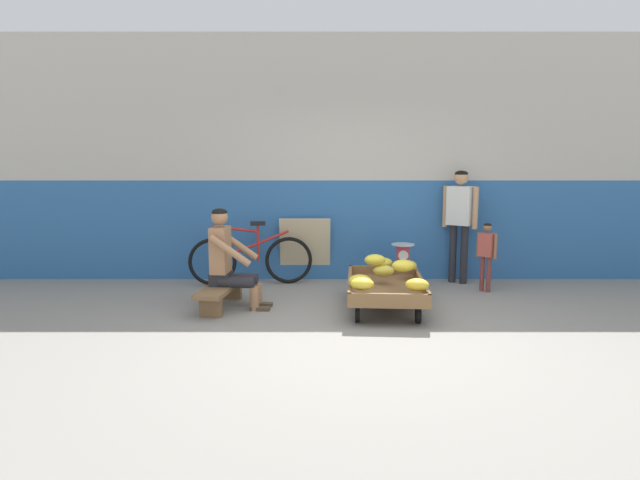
{
  "coord_description": "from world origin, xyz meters",
  "views": [
    {
      "loc": [
        -0.39,
        -5.1,
        1.72
      ],
      "look_at": [
        -0.41,
        1.28,
        0.75
      ],
      "focal_mm": 31.06,
      "sensor_mm": 36.0,
      "label": 1
    }
  ],
  "objects_px": {
    "customer_adult": "(462,214)",
    "customer_child": "(489,250)",
    "vendor_seated": "(230,259)",
    "bicycle_near_left": "(253,259)",
    "weighing_scale": "(405,255)",
    "low_bench": "(224,290)",
    "plastic_crate": "(404,277)",
    "sign_board": "(307,249)",
    "banana_cart": "(387,289)"
  },
  "relations": [
    {
      "from": "customer_adult",
      "to": "plastic_crate",
      "type": "bearing_deg",
      "value": -157.2
    },
    {
      "from": "vendor_seated",
      "to": "bicycle_near_left",
      "type": "relative_size",
      "value": 0.69
    },
    {
      "from": "bicycle_near_left",
      "to": "sign_board",
      "type": "height_order",
      "value": "sign_board"
    },
    {
      "from": "low_bench",
      "to": "sign_board",
      "type": "height_order",
      "value": "sign_board"
    },
    {
      "from": "low_bench",
      "to": "customer_adult",
      "type": "bearing_deg",
      "value": 22.63
    },
    {
      "from": "banana_cart",
      "to": "customer_child",
      "type": "distance_m",
      "value": 1.64
    },
    {
      "from": "weighing_scale",
      "to": "vendor_seated",
      "type": "bearing_deg",
      "value": -156.45
    },
    {
      "from": "sign_board",
      "to": "customer_adult",
      "type": "distance_m",
      "value": 2.16
    },
    {
      "from": "banana_cart",
      "to": "customer_child",
      "type": "bearing_deg",
      "value": 31.34
    },
    {
      "from": "customer_child",
      "to": "customer_adult",
      "type": "bearing_deg",
      "value": 114.54
    },
    {
      "from": "low_bench",
      "to": "sign_board",
      "type": "bearing_deg",
      "value": 57.24
    },
    {
      "from": "weighing_scale",
      "to": "customer_adult",
      "type": "xyz_separation_m",
      "value": [
        0.81,
        0.34,
        0.5
      ]
    },
    {
      "from": "customer_child",
      "to": "sign_board",
      "type": "bearing_deg",
      "value": 163.9
    },
    {
      "from": "weighing_scale",
      "to": "customer_adult",
      "type": "height_order",
      "value": "customer_adult"
    },
    {
      "from": "weighing_scale",
      "to": "banana_cart",
      "type": "bearing_deg",
      "value": -108.79
    },
    {
      "from": "bicycle_near_left",
      "to": "sign_board",
      "type": "distance_m",
      "value": 0.78
    },
    {
      "from": "banana_cart",
      "to": "vendor_seated",
      "type": "xyz_separation_m",
      "value": [
        -1.78,
        0.07,
        0.33
      ]
    },
    {
      "from": "low_bench",
      "to": "weighing_scale",
      "type": "height_order",
      "value": "weighing_scale"
    },
    {
      "from": "bicycle_near_left",
      "to": "weighing_scale",
      "type": "bearing_deg",
      "value": -6.78
    },
    {
      "from": "sign_board",
      "to": "low_bench",
      "type": "bearing_deg",
      "value": -122.76
    },
    {
      "from": "vendor_seated",
      "to": "customer_adult",
      "type": "xyz_separation_m",
      "value": [
        2.93,
        1.26,
        0.38
      ]
    },
    {
      "from": "low_bench",
      "to": "customer_adult",
      "type": "relative_size",
      "value": 0.74
    },
    {
      "from": "low_bench",
      "to": "weighing_scale",
      "type": "distance_m",
      "value": 2.4
    },
    {
      "from": "bicycle_near_left",
      "to": "customer_child",
      "type": "height_order",
      "value": "customer_child"
    },
    {
      "from": "customer_adult",
      "to": "bicycle_near_left",
      "type": "bearing_deg",
      "value": -177.91
    },
    {
      "from": "weighing_scale",
      "to": "bicycle_near_left",
      "type": "xyz_separation_m",
      "value": [
        -2.01,
        0.24,
        -0.1
      ]
    },
    {
      "from": "weighing_scale",
      "to": "customer_adult",
      "type": "distance_m",
      "value": 1.01
    },
    {
      "from": "customer_adult",
      "to": "low_bench",
      "type": "bearing_deg",
      "value": -157.37
    },
    {
      "from": "banana_cart",
      "to": "customer_adult",
      "type": "bearing_deg",
      "value": 49.34
    },
    {
      "from": "low_bench",
      "to": "bicycle_near_left",
      "type": "relative_size",
      "value": 0.68
    },
    {
      "from": "plastic_crate",
      "to": "sign_board",
      "type": "height_order",
      "value": "sign_board"
    },
    {
      "from": "low_bench",
      "to": "weighing_scale",
      "type": "bearing_deg",
      "value": 22.55
    },
    {
      "from": "banana_cart",
      "to": "plastic_crate",
      "type": "height_order",
      "value": "banana_cart"
    },
    {
      "from": "sign_board",
      "to": "weighing_scale",
      "type": "bearing_deg",
      "value": -21.76
    },
    {
      "from": "plastic_crate",
      "to": "weighing_scale",
      "type": "relative_size",
      "value": 1.2
    },
    {
      "from": "vendor_seated",
      "to": "customer_adult",
      "type": "distance_m",
      "value": 3.21
    },
    {
      "from": "vendor_seated",
      "to": "sign_board",
      "type": "bearing_deg",
      "value": 59.92
    },
    {
      "from": "banana_cart",
      "to": "bicycle_near_left",
      "type": "distance_m",
      "value": 2.08
    },
    {
      "from": "sign_board",
      "to": "customer_adult",
      "type": "xyz_separation_m",
      "value": [
        2.1,
        -0.17,
        0.51
      ]
    },
    {
      "from": "low_bench",
      "to": "bicycle_near_left",
      "type": "bearing_deg",
      "value": 80.55
    },
    {
      "from": "low_bench",
      "to": "customer_child",
      "type": "height_order",
      "value": "customer_child"
    },
    {
      "from": "plastic_crate",
      "to": "low_bench",
      "type": "bearing_deg",
      "value": -157.43
    },
    {
      "from": "customer_adult",
      "to": "customer_child",
      "type": "relative_size",
      "value": 1.73
    },
    {
      "from": "low_bench",
      "to": "customer_adult",
      "type": "distance_m",
      "value": 3.35
    },
    {
      "from": "plastic_crate",
      "to": "customer_adult",
      "type": "height_order",
      "value": "customer_adult"
    },
    {
      "from": "banana_cart",
      "to": "bicycle_near_left",
      "type": "xyz_separation_m",
      "value": [
        -1.67,
        1.24,
        0.11
      ]
    },
    {
      "from": "vendor_seated",
      "to": "bicycle_near_left",
      "type": "bearing_deg",
      "value": 84.86
    },
    {
      "from": "plastic_crate",
      "to": "weighing_scale",
      "type": "distance_m",
      "value": 0.3
    },
    {
      "from": "vendor_seated",
      "to": "customer_adult",
      "type": "relative_size",
      "value": 0.75
    },
    {
      "from": "weighing_scale",
      "to": "customer_child",
      "type": "distance_m",
      "value": 1.05
    }
  ]
}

